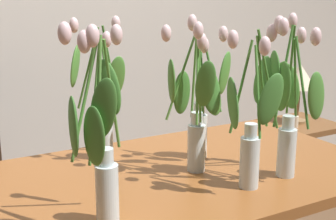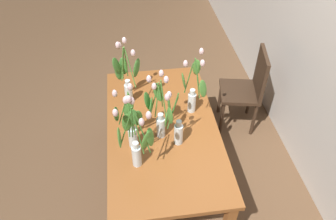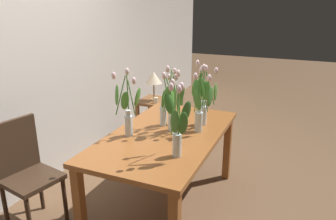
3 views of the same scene
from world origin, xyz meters
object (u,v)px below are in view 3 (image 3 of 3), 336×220
(tulip_vase_5, at_px, (204,100))
(tulip_vase_4, at_px, (200,105))
(dining_table, at_px, (166,143))
(tulip_vase_3, at_px, (172,106))
(pillar_candle, at_px, (156,100))
(tulip_vase_1, at_px, (128,112))
(side_table, at_px, (156,108))
(table_lamp, at_px, (154,78))
(tulip_vase_0, at_px, (166,107))
(dining_chair, at_px, (25,168))
(tulip_vase_2, at_px, (177,127))

(tulip_vase_5, bearing_deg, tulip_vase_4, -171.42)
(dining_table, height_order, tulip_vase_4, tulip_vase_4)
(tulip_vase_3, relative_size, pillar_candle, 7.79)
(tulip_vase_3, bearing_deg, tulip_vase_5, -33.80)
(dining_table, xyz_separation_m, tulip_vase_1, (-0.17, 0.27, 0.31))
(tulip_vase_4, distance_m, side_table, 1.73)
(tulip_vase_1, relative_size, table_lamp, 1.44)
(tulip_vase_5, bearing_deg, tulip_vase_1, 136.23)
(tulip_vase_0, relative_size, dining_chair, 0.58)
(tulip_vase_4, bearing_deg, tulip_vase_3, 115.43)
(tulip_vase_1, height_order, tulip_vase_4, tulip_vase_4)
(tulip_vase_5, xyz_separation_m, dining_chair, (-1.03, 1.20, -0.45))
(tulip_vase_3, bearing_deg, pillar_candle, 31.13)
(pillar_candle, bearing_deg, dining_table, -151.29)
(table_lamp, bearing_deg, tulip_vase_4, -139.91)
(tulip_vase_0, bearing_deg, side_table, 29.37)
(dining_table, bearing_deg, dining_chair, 124.61)
(tulip_vase_1, height_order, dining_chair, tulip_vase_1)
(side_table, bearing_deg, tulip_vase_4, -140.86)
(tulip_vase_1, bearing_deg, tulip_vase_3, -52.62)
(tulip_vase_0, bearing_deg, tulip_vase_2, -149.48)
(tulip_vase_5, distance_m, side_table, 1.58)
(tulip_vase_4, height_order, dining_chair, tulip_vase_4)
(tulip_vase_1, xyz_separation_m, dining_chair, (-0.51, 0.70, -0.43))
(dining_table, xyz_separation_m, side_table, (1.45, 0.78, -0.22))
(tulip_vase_3, height_order, tulip_vase_4, tulip_vase_3)
(tulip_vase_1, xyz_separation_m, tulip_vase_4, (0.34, -0.53, 0.02))
(tulip_vase_4, bearing_deg, table_lamp, 40.09)
(tulip_vase_5, bearing_deg, dining_table, 147.49)
(table_lamp, bearing_deg, dining_chair, 175.25)
(dining_chair, bearing_deg, tulip_vase_3, -53.74)
(tulip_vase_3, relative_size, tulip_vase_4, 1.01)
(tulip_vase_0, height_order, tulip_vase_2, tulip_vase_2)
(tulip_vase_1, xyz_separation_m, tulip_vase_3, (0.24, -0.31, 0.02))
(tulip_vase_4, bearing_deg, pillar_candle, 40.35)
(tulip_vase_2, bearing_deg, pillar_candle, 30.01)
(tulip_vase_3, relative_size, tulip_vase_5, 0.99)
(dining_table, distance_m, tulip_vase_0, 0.34)
(tulip_vase_0, distance_m, tulip_vase_5, 0.35)
(tulip_vase_1, bearing_deg, dining_table, -58.49)
(dining_table, bearing_deg, pillar_candle, 28.71)
(dining_table, xyz_separation_m, tulip_vase_3, (0.07, -0.03, 0.33))
(tulip_vase_3, relative_size, side_table, 1.06)
(tulip_vase_3, xyz_separation_m, tulip_vase_5, (0.29, -0.19, 0.00))
(side_table, relative_size, table_lamp, 1.38)
(tulip_vase_3, height_order, pillar_candle, tulip_vase_3)
(tulip_vase_0, xyz_separation_m, pillar_candle, (1.14, 0.65, -0.33))
(tulip_vase_3, bearing_deg, tulip_vase_4, -64.57)
(tulip_vase_3, xyz_separation_m, side_table, (1.38, 0.82, -0.54))
(dining_chair, bearing_deg, tulip_vase_0, -46.41)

